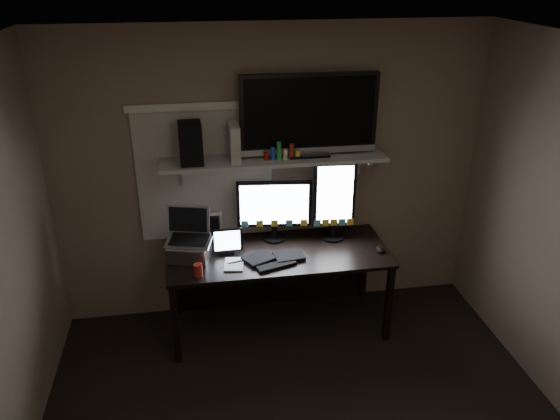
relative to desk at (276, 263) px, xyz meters
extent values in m
plane|color=silver|center=(0.00, -1.55, 1.95)|extent=(3.60, 3.60, 0.00)
plane|color=#6F614F|center=(0.00, 0.25, 0.70)|extent=(3.60, 0.00, 3.60)
cube|color=beige|center=(-0.55, 0.24, 0.75)|extent=(1.10, 0.02, 1.10)
cube|color=black|center=(0.00, -0.12, 0.16)|extent=(1.80, 0.75, 0.03)
cube|color=black|center=(0.00, 0.23, -0.20)|extent=(1.80, 0.02, 0.70)
cube|color=black|center=(-0.86, -0.46, -0.20)|extent=(0.05, 0.05, 0.70)
cube|color=black|center=(0.86, -0.46, -0.20)|extent=(0.05, 0.05, 0.70)
cube|color=black|center=(-0.86, 0.21, -0.20)|extent=(0.05, 0.05, 0.70)
cube|color=black|center=(0.86, 0.21, -0.20)|extent=(0.05, 0.05, 0.70)
cube|color=#AEAFAA|center=(0.00, 0.08, 0.91)|extent=(1.80, 0.35, 0.03)
cube|color=black|center=(0.00, 0.11, 0.45)|extent=(0.63, 0.13, 0.55)
cube|color=black|center=(0.50, 0.05, 0.53)|extent=(0.36, 0.09, 0.71)
cube|color=black|center=(-0.05, -0.23, 0.19)|extent=(0.52, 0.32, 0.03)
ellipsoid|color=black|center=(0.83, -0.25, 0.19)|extent=(0.06, 0.10, 0.04)
cube|color=white|center=(-0.38, -0.27, 0.18)|extent=(0.18, 0.23, 0.01)
cube|color=black|center=(-0.41, -0.08, 0.29)|extent=(0.25, 0.11, 0.22)
cube|color=black|center=(-0.55, 0.19, 0.30)|extent=(0.21, 0.14, 0.25)
cube|color=#B2B3B7|center=(-0.71, -0.11, 0.38)|extent=(0.42, 0.37, 0.40)
cylinder|color=maroon|center=(-0.66, -0.39, 0.23)|extent=(0.07, 0.07, 0.10)
cube|color=black|center=(0.28, 0.10, 1.25)|extent=(1.09, 0.21, 0.65)
cube|color=beige|center=(-0.31, 0.08, 1.07)|extent=(0.08, 0.24, 0.29)
cube|color=black|center=(-0.65, 0.06, 1.09)|extent=(0.18, 0.22, 0.32)
camera|label=1|loc=(-0.62, -3.99, 2.37)|focal=35.00mm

